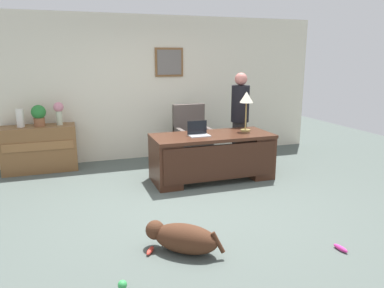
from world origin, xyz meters
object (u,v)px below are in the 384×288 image
object	(u,v)px
credenza	(40,149)
dog_toy_bone	(150,251)
dog_lying	(182,238)
potted_plant	(39,114)
person_standing	(240,118)
dog_toy_plush	(341,248)
desk	(213,155)
dog_toy_ball	(122,285)
laptop	(198,132)
vase_with_flowers	(59,111)
armchair	(191,137)
desk_lamp	(246,100)
vase_empty	(20,118)

from	to	relation	value
credenza	dog_toy_bone	bearing A→B (deg)	-70.54
dog_lying	potted_plant	bearing A→B (deg)	113.10
person_standing	dog_toy_plush	bearing A→B (deg)	-96.87
desk	dog_toy_ball	world-z (taller)	desk
desk	dog_toy_ball	bearing A→B (deg)	-126.47
credenza	dog_toy_ball	distance (m)	3.97
laptop	dog_toy_bone	world-z (taller)	laptop
person_standing	potted_plant	world-z (taller)	person_standing
potted_plant	vase_with_flowers	bearing A→B (deg)	0.00
desk	laptop	world-z (taller)	laptop
dog_toy_ball	dog_toy_bone	size ratio (longest dim) A/B	0.48
armchair	person_standing	world-z (taller)	person_standing
person_standing	vase_with_flowers	distance (m)	3.17
person_standing	potted_plant	size ratio (longest dim) A/B	4.63
person_standing	vase_with_flowers	world-z (taller)	person_standing
desk_lamp	vase_with_flowers	world-z (taller)	desk_lamp
armchair	vase_with_flowers	world-z (taller)	vase_with_flowers
dog_lying	desk_lamp	xyz separation A→B (m)	(1.78, 2.15, 1.10)
laptop	potted_plant	xyz separation A→B (m)	(-2.38, 1.38, 0.19)
desk	vase_with_flowers	size ratio (longest dim) A/B	4.86
armchair	vase_with_flowers	distance (m)	2.38
armchair	dog_toy_ball	bearing A→B (deg)	-117.40
credenza	laptop	world-z (taller)	laptop
dog_lying	laptop	size ratio (longest dim) A/B	2.26
dog_toy_plush	vase_with_flowers	bearing A→B (deg)	124.29
credenza	dog_toy_bone	world-z (taller)	credenza
credenza	laptop	distance (m)	2.81
potted_plant	person_standing	bearing A→B (deg)	-12.73
credenza	dog_toy_plush	world-z (taller)	credenza
desk_lamp	armchair	bearing A→B (deg)	124.92
laptop	dog_toy_plush	world-z (taller)	laptop
credenza	dog_toy_bone	xyz separation A→B (m)	(1.18, -3.35, -0.37)
laptop	dog_toy_plush	distance (m)	2.74
person_standing	dog_toy_plush	xyz separation A→B (m)	(-0.38, -3.17, -0.84)
armchair	dog_toy_plush	world-z (taller)	armchair
laptop	desk_lamp	distance (m)	0.98
desk_lamp	dog_toy_bone	bearing A→B (deg)	-135.36
vase_with_flowers	potted_plant	bearing A→B (deg)	180.00
desk	dog_toy_plush	xyz separation A→B (m)	(0.40, -2.53, -0.38)
laptop	desk_lamp	world-z (taller)	desk_lamp
dog_lying	dog_toy_ball	distance (m)	0.81
vase_empty	credenza	bearing A→B (deg)	-0.30
armchair	dog_lying	xyz separation A→B (m)	(-1.14, -3.06, -0.33)
vase_empty	potted_plant	distance (m)	0.30
credenza	desk	bearing A→B (deg)	-27.97
dog_lying	dog_toy_ball	bearing A→B (deg)	-147.32
desk_lamp	dog_toy_ball	xyz separation A→B (m)	(-2.45, -2.58, -1.21)
desk	desk_lamp	distance (m)	1.06
vase_with_flowers	dog_toy_plush	size ratio (longest dim) A/B	2.23
dog_toy_plush	person_standing	bearing A→B (deg)	83.13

